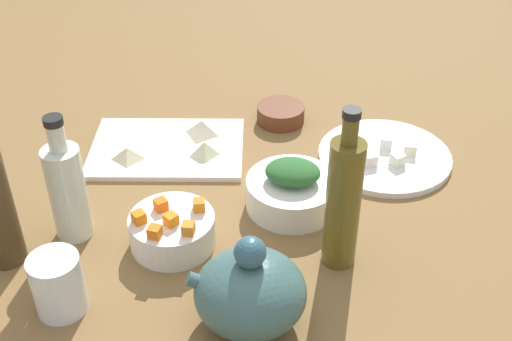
{
  "coord_description": "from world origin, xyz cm",
  "views": [
    {
      "loc": [
        -2.4,
        90.98,
        72.88
      ],
      "look_at": [
        0.0,
        0.0,
        8.0
      ],
      "focal_mm": 46.44,
      "sensor_mm": 36.0,
      "label": 1
    }
  ],
  "objects_px": {
    "cutting_board": "(167,148)",
    "bottle_1": "(343,201)",
    "bottle_2": "(67,189)",
    "bowl_greens": "(292,193)",
    "bowl_carrots": "(172,231)",
    "bowl_small_side": "(281,114)",
    "plate_tofu": "(384,156)",
    "teapot": "(254,292)",
    "drinking_glass_0": "(58,284)"
  },
  "relations": [
    {
      "from": "cutting_board",
      "to": "bottle_1",
      "type": "distance_m",
      "value": 0.43
    },
    {
      "from": "cutting_board",
      "to": "bottle_2",
      "type": "relative_size",
      "value": 1.33
    },
    {
      "from": "bowl_greens",
      "to": "bowl_carrots",
      "type": "xyz_separation_m",
      "value": [
        0.19,
        0.1,
        -0.0
      ]
    },
    {
      "from": "bottle_1",
      "to": "bowl_small_side",
      "type": "bearing_deg",
      "value": -78.0
    },
    {
      "from": "plate_tofu",
      "to": "teapot",
      "type": "bearing_deg",
      "value": 60.03
    },
    {
      "from": "bowl_carrots",
      "to": "teapot",
      "type": "distance_m",
      "value": 0.21
    },
    {
      "from": "cutting_board",
      "to": "drinking_glass_0",
      "type": "bearing_deg",
      "value": 77.03
    },
    {
      "from": "bowl_carrots",
      "to": "bottle_2",
      "type": "xyz_separation_m",
      "value": [
        0.16,
        -0.02,
        0.06
      ]
    },
    {
      "from": "plate_tofu",
      "to": "drinking_glass_0",
      "type": "xyz_separation_m",
      "value": [
        0.5,
        0.38,
        0.04
      ]
    },
    {
      "from": "bowl_greens",
      "to": "bottle_1",
      "type": "bearing_deg",
      "value": 117.89
    },
    {
      "from": "cutting_board",
      "to": "drinking_glass_0",
      "type": "xyz_separation_m",
      "value": [
        0.09,
        0.4,
        0.04
      ]
    },
    {
      "from": "cutting_board",
      "to": "bottle_1",
      "type": "height_order",
      "value": "bottle_1"
    },
    {
      "from": "teapot",
      "to": "bottle_1",
      "type": "relative_size",
      "value": 0.63
    },
    {
      "from": "bowl_greens",
      "to": "teapot",
      "type": "height_order",
      "value": "teapot"
    },
    {
      "from": "bowl_greens",
      "to": "bottle_2",
      "type": "xyz_separation_m",
      "value": [
        0.35,
        0.08,
        0.06
      ]
    },
    {
      "from": "bowl_small_side",
      "to": "bottle_2",
      "type": "distance_m",
      "value": 0.49
    },
    {
      "from": "drinking_glass_0",
      "to": "bowl_carrots",
      "type": "bearing_deg",
      "value": -134.7
    },
    {
      "from": "cutting_board",
      "to": "bowl_carrots",
      "type": "height_order",
      "value": "bowl_carrots"
    },
    {
      "from": "bowl_greens",
      "to": "bowl_small_side",
      "type": "bearing_deg",
      "value": -86.37
    },
    {
      "from": "bowl_carrots",
      "to": "bowl_small_side",
      "type": "distance_m",
      "value": 0.41
    },
    {
      "from": "bottle_2",
      "to": "drinking_glass_0",
      "type": "distance_m",
      "value": 0.17
    },
    {
      "from": "bottle_1",
      "to": "plate_tofu",
      "type": "bearing_deg",
      "value": -111.25
    },
    {
      "from": "plate_tofu",
      "to": "cutting_board",
      "type": "bearing_deg",
      "value": -2.46
    },
    {
      "from": "bowl_greens",
      "to": "bottle_2",
      "type": "distance_m",
      "value": 0.36
    },
    {
      "from": "plate_tofu",
      "to": "bowl_carrots",
      "type": "bearing_deg",
      "value": 33.98
    },
    {
      "from": "cutting_board",
      "to": "bottle_1",
      "type": "xyz_separation_m",
      "value": [
        -0.3,
        0.29,
        0.11
      ]
    },
    {
      "from": "plate_tofu",
      "to": "bowl_carrots",
      "type": "height_order",
      "value": "bowl_carrots"
    },
    {
      "from": "plate_tofu",
      "to": "bowl_greens",
      "type": "bearing_deg",
      "value": 39.52
    },
    {
      "from": "cutting_board",
      "to": "drinking_glass_0",
      "type": "relative_size",
      "value": 3.13
    },
    {
      "from": "cutting_board",
      "to": "bottle_2",
      "type": "bearing_deg",
      "value": 64.54
    },
    {
      "from": "drinking_glass_0",
      "to": "bottle_1",
      "type": "bearing_deg",
      "value": -164.47
    },
    {
      "from": "plate_tofu",
      "to": "teapot",
      "type": "height_order",
      "value": "teapot"
    },
    {
      "from": "bowl_greens",
      "to": "bottle_1",
      "type": "relative_size",
      "value": 0.58
    },
    {
      "from": "bowl_carrots",
      "to": "bottle_1",
      "type": "distance_m",
      "value": 0.27
    },
    {
      "from": "drinking_glass_0",
      "to": "cutting_board",
      "type": "bearing_deg",
      "value": -102.97
    },
    {
      "from": "plate_tofu",
      "to": "bowl_small_side",
      "type": "bearing_deg",
      "value": -34.18
    },
    {
      "from": "bottle_1",
      "to": "teapot",
      "type": "bearing_deg",
      "value": 45.58
    },
    {
      "from": "teapot",
      "to": "bottle_1",
      "type": "xyz_separation_m",
      "value": [
        -0.13,
        -0.13,
        0.05
      ]
    },
    {
      "from": "bottle_1",
      "to": "bowl_carrots",
      "type": "bearing_deg",
      "value": -6.63
    },
    {
      "from": "cutting_board",
      "to": "teapot",
      "type": "xyz_separation_m",
      "value": [
        -0.18,
        0.42,
        0.05
      ]
    },
    {
      "from": "cutting_board",
      "to": "bowl_small_side",
      "type": "relative_size",
      "value": 2.99
    },
    {
      "from": "plate_tofu",
      "to": "drinking_glass_0",
      "type": "height_order",
      "value": "drinking_glass_0"
    },
    {
      "from": "bowl_carrots",
      "to": "drinking_glass_0",
      "type": "xyz_separation_m",
      "value": [
        0.14,
        0.14,
        0.02
      ]
    },
    {
      "from": "bowl_carrots",
      "to": "bottle_2",
      "type": "relative_size",
      "value": 0.62
    },
    {
      "from": "plate_tofu",
      "to": "bottle_1",
      "type": "distance_m",
      "value": 0.31
    },
    {
      "from": "bottle_1",
      "to": "cutting_board",
      "type": "bearing_deg",
      "value": -44.07
    },
    {
      "from": "bottle_2",
      "to": "bowl_greens",
      "type": "bearing_deg",
      "value": -167.26
    },
    {
      "from": "bottle_1",
      "to": "drinking_glass_0",
      "type": "bearing_deg",
      "value": 15.53
    },
    {
      "from": "bowl_greens",
      "to": "bottle_1",
      "type": "distance_m",
      "value": 0.17
    },
    {
      "from": "bowl_small_side",
      "to": "bottle_1",
      "type": "relative_size",
      "value": 0.36
    }
  ]
}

